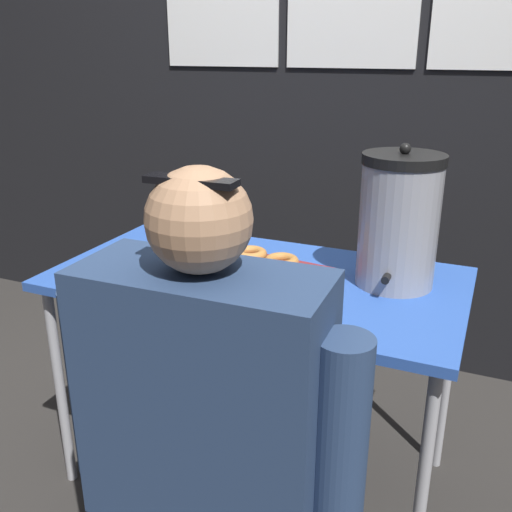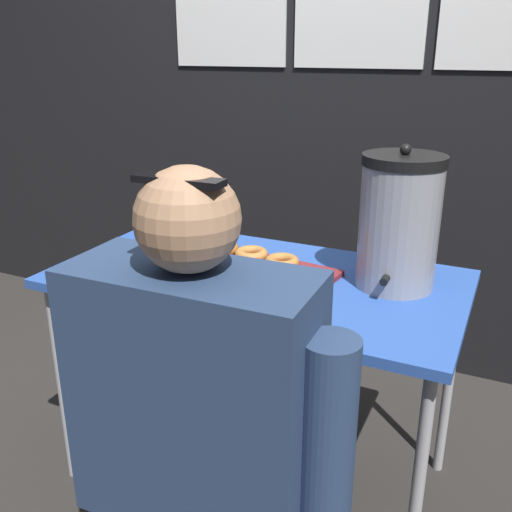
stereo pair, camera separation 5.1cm
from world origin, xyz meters
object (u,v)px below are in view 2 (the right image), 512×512
Objects in this scene: donut_box at (251,266)px; person_seated at (198,470)px; coffee_urn at (399,222)px; cell_phone at (106,269)px.

person_seated is at bearing -66.14° from donut_box.
coffee_urn is at bearing -108.69° from person_seated.
cell_phone is 0.14× the size of person_seated.
cell_phone is (-0.41, -0.18, -0.02)m from donut_box.
donut_box is 2.94× the size of cell_phone.
cell_phone is at bearing -39.12° from person_seated.
donut_box reaches higher than cell_phone.
cell_phone is at bearing -148.96° from donut_box.
coffee_urn is at bearing 32.63° from cell_phone.
donut_box is at bearing -168.03° from coffee_urn.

